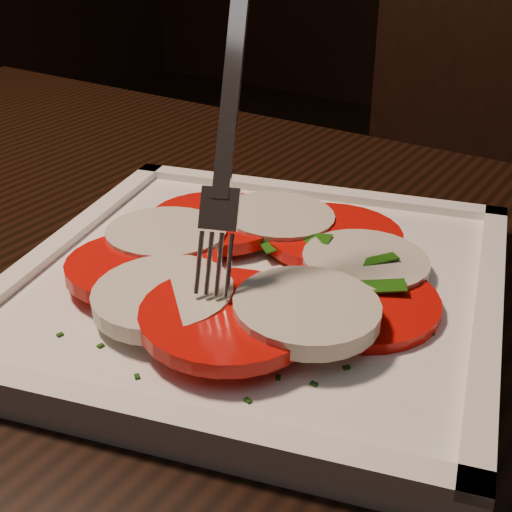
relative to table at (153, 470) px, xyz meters
The scene contains 5 objects.
table is the anchor object (origin of this frame).
chair 0.90m from the table, 96.24° to the left, with size 0.43×0.43×0.93m.
plate 0.13m from the table, 68.28° to the left, with size 0.29×0.29×0.01m, color white.
caprese_salad 0.15m from the table, 68.27° to the left, with size 0.24×0.24×0.02m.
fork 0.23m from the table, 75.86° to the left, with size 0.04×0.10×0.16m, color white, non-canonical shape.
Camera 1 is at (0.25, -0.15, 0.98)m, focal length 50.00 mm.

